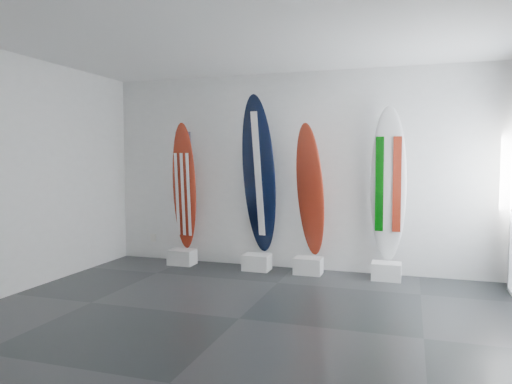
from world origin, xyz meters
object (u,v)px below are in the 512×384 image
(surfboard_usa, at_px, (184,186))
(surfboard_swiss, at_px, (310,190))
(surfboard_navy, at_px, (259,175))
(surfboard_italy, at_px, (388,184))

(surfboard_usa, distance_m, surfboard_swiss, 2.05)
(surfboard_usa, xyz_separation_m, surfboard_swiss, (2.05, 0.00, -0.03))
(surfboard_usa, relative_size, surfboard_swiss, 1.02)
(surfboard_usa, distance_m, surfboard_navy, 1.27)
(surfboard_usa, bearing_deg, surfboard_navy, 11.41)
(surfboard_navy, relative_size, surfboard_italy, 1.11)
(surfboard_navy, bearing_deg, surfboard_usa, -169.60)
(surfboard_usa, bearing_deg, surfboard_swiss, 11.41)
(surfboard_navy, xyz_separation_m, surfboard_italy, (1.90, 0.00, -0.11))
(surfboard_navy, height_order, surfboard_swiss, surfboard_navy)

